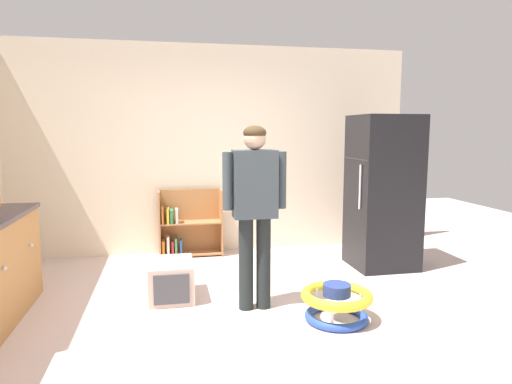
{
  "coord_description": "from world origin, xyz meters",
  "views": [
    {
      "loc": [
        -0.66,
        -3.62,
        1.6
      ],
      "look_at": [
        0.15,
        0.39,
        1.04
      ],
      "focal_mm": 31.67,
      "sensor_mm": 36.0,
      "label": 1
    }
  ],
  "objects_px": {
    "refrigerator": "(383,192)",
    "standing_person": "(255,201)",
    "bookshelf": "(186,227)",
    "pet_carrier": "(171,280)",
    "baby_walker": "(337,303)"
  },
  "relations": [
    {
      "from": "bookshelf",
      "to": "pet_carrier",
      "type": "relative_size",
      "value": 1.54
    },
    {
      "from": "pet_carrier",
      "to": "bookshelf",
      "type": "bearing_deg",
      "value": 81.78
    },
    {
      "from": "baby_walker",
      "to": "pet_carrier",
      "type": "height_order",
      "value": "pet_carrier"
    },
    {
      "from": "refrigerator",
      "to": "bookshelf",
      "type": "relative_size",
      "value": 2.09
    },
    {
      "from": "bookshelf",
      "to": "standing_person",
      "type": "relative_size",
      "value": 0.52
    },
    {
      "from": "refrigerator",
      "to": "standing_person",
      "type": "bearing_deg",
      "value": -150.53
    },
    {
      "from": "standing_person",
      "to": "refrigerator",
      "type": "bearing_deg",
      "value": 29.47
    },
    {
      "from": "bookshelf",
      "to": "pet_carrier",
      "type": "distance_m",
      "value": 1.54
    },
    {
      "from": "refrigerator",
      "to": "pet_carrier",
      "type": "bearing_deg",
      "value": -166.96
    },
    {
      "from": "refrigerator",
      "to": "bookshelf",
      "type": "xyz_separation_m",
      "value": [
        -2.24,
        0.94,
        -0.53
      ]
    },
    {
      "from": "bookshelf",
      "to": "pet_carrier",
      "type": "xyz_separation_m",
      "value": [
        -0.22,
        -1.51,
        -0.18
      ]
    },
    {
      "from": "baby_walker",
      "to": "pet_carrier",
      "type": "xyz_separation_m",
      "value": [
        -1.36,
        0.81,
        0.02
      ]
    },
    {
      "from": "refrigerator",
      "to": "bookshelf",
      "type": "bearing_deg",
      "value": 157.28
    },
    {
      "from": "standing_person",
      "to": "pet_carrier",
      "type": "distance_m",
      "value": 1.16
    },
    {
      "from": "refrigerator",
      "to": "baby_walker",
      "type": "bearing_deg",
      "value": -128.49
    }
  ]
}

